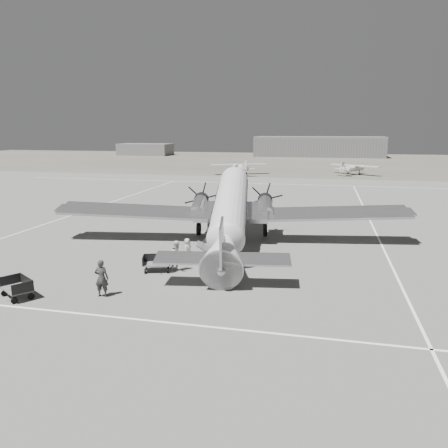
# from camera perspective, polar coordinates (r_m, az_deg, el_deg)

# --- Properties ---
(ground) EXTENTS (260.00, 260.00, 0.00)m
(ground) POSITION_cam_1_polar(r_m,az_deg,el_deg) (33.58, -0.29, -2.78)
(ground) COLOR slate
(ground) RESTS_ON ground
(taxi_line_near) EXTENTS (60.00, 0.15, 0.01)m
(taxi_line_near) POSITION_cam_1_polar(r_m,az_deg,el_deg) (20.96, -9.33, -12.38)
(taxi_line_near) COLOR white
(taxi_line_near) RESTS_ON ground
(taxi_line_right) EXTENTS (0.15, 80.00, 0.01)m
(taxi_line_right) POSITION_cam_1_polar(r_m,az_deg,el_deg) (33.05, 20.45, -3.81)
(taxi_line_right) COLOR white
(taxi_line_right) RESTS_ON ground
(taxi_line_left) EXTENTS (0.15, 60.00, 0.01)m
(taxi_line_left) POSITION_cam_1_polar(r_m,az_deg,el_deg) (49.52, -18.20, 1.48)
(taxi_line_left) COLOR white
(taxi_line_left) RESTS_ON ground
(taxi_line_horizon) EXTENTS (90.00, 0.15, 0.01)m
(taxi_line_horizon) POSITION_cam_1_polar(r_m,az_deg,el_deg) (72.48, 7.03, 5.21)
(taxi_line_horizon) COLOR white
(taxi_line_horizon) RESTS_ON ground
(grass_infield) EXTENTS (260.00, 90.00, 0.01)m
(grass_infield) POSITION_cam_1_polar(r_m,az_deg,el_deg) (127.09, 9.70, 8.08)
(grass_infield) COLOR #5D5A4E
(grass_infield) RESTS_ON ground
(hangar_main) EXTENTS (42.00, 14.00, 6.60)m
(hangar_main) POSITION_cam_1_polar(r_m,az_deg,el_deg) (151.69, 12.25, 9.86)
(hangar_main) COLOR #5D5D5D
(hangar_main) RESTS_ON ground
(shed_secondary) EXTENTS (18.00, 10.00, 4.00)m
(shed_secondary) POSITION_cam_1_polar(r_m,az_deg,el_deg) (159.47, -10.21, 9.57)
(shed_secondary) COLOR slate
(shed_secondary) RESTS_ON ground
(dc3_airliner) EXTENTS (30.91, 23.80, 5.36)m
(dc3_airliner) POSITION_cam_1_polar(r_m,az_deg,el_deg) (32.48, 0.79, 1.55)
(dc3_airliner) COLOR #B9B9BB
(dc3_airliner) RESTS_ON ground
(light_plane_left) EXTENTS (14.30, 13.31, 2.36)m
(light_plane_left) POSITION_cam_1_polar(r_m,az_deg,el_deg) (87.50, 2.08, 7.24)
(light_plane_left) COLOR silver
(light_plane_left) RESTS_ON ground
(light_plane_right) EXTENTS (13.47, 12.92, 2.18)m
(light_plane_right) POSITION_cam_1_polar(r_m,az_deg,el_deg) (90.64, 16.55, 6.87)
(light_plane_right) COLOR silver
(light_plane_right) RESTS_ON ground
(baggage_cart_near) EXTENTS (2.10, 1.75, 1.02)m
(baggage_cart_near) POSITION_cam_1_polar(r_m,az_deg,el_deg) (27.68, -8.78, -5.11)
(baggage_cart_near) COLOR slate
(baggage_cart_near) RESTS_ON ground
(baggage_cart_far) EXTENTS (2.31, 2.14, 1.07)m
(baggage_cart_far) POSITION_cam_1_polar(r_m,az_deg,el_deg) (25.58, -25.43, -7.59)
(baggage_cart_far) COLOR slate
(baggage_cart_far) RESTS_ON ground
(ground_crew) EXTENTS (0.80, 0.59, 2.03)m
(ground_crew) POSITION_cam_1_polar(r_m,az_deg,el_deg) (24.08, -15.70, -6.83)
(ground_crew) COLOR #2D2D2D
(ground_crew) RESTS_ON ground
(ramp_agent) EXTENTS (1.16, 1.21, 1.97)m
(ramp_agent) POSITION_cam_1_polar(r_m,az_deg,el_deg) (27.39, -6.13, -4.18)
(ramp_agent) COLOR silver
(ramp_agent) RESTS_ON ground
(passenger) EXTENTS (0.53, 0.78, 1.53)m
(passenger) POSITION_cam_1_polar(r_m,az_deg,el_deg) (29.66, -4.79, -3.31)
(passenger) COLOR beige
(passenger) RESTS_ON ground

